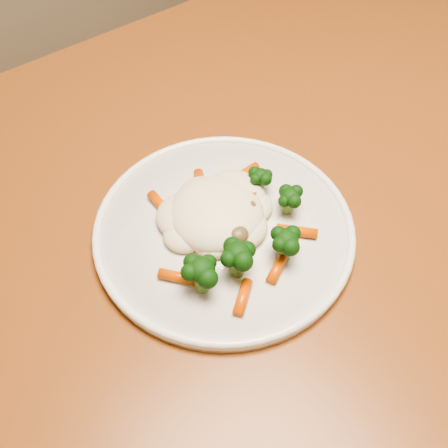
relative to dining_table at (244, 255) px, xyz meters
The scene contains 3 objects.
dining_table is the anchor object (origin of this frame).
plate 0.10m from the dining_table, 167.93° to the right, with size 0.30×0.30×0.01m, color white.
meal 0.13m from the dining_table, 162.28° to the right, with size 0.20×0.20×0.05m.
Camera 1 is at (-0.23, -0.26, 1.28)m, focal length 45.00 mm.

